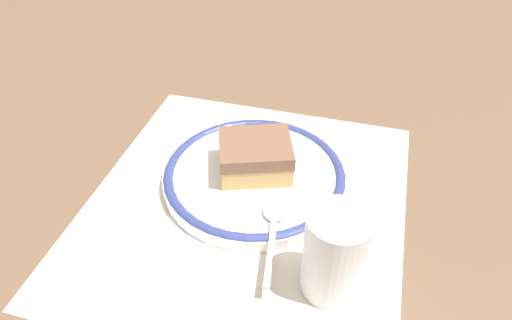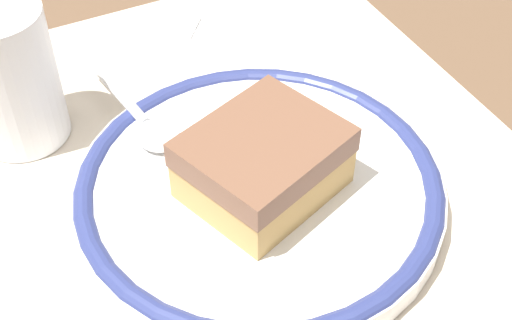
{
  "view_description": "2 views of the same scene",
  "coord_description": "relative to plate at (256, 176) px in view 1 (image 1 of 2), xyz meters",
  "views": [
    {
      "loc": [
        -0.38,
        -0.12,
        0.4
      ],
      "look_at": [
        0.04,
        -0.0,
        0.04
      ],
      "focal_mm": 33.56,
      "sensor_mm": 36.0,
      "label": 1
    },
    {
      "loc": [
        0.31,
        -0.14,
        0.33
      ],
      "look_at": [
        0.04,
        -0.0,
        0.04
      ],
      "focal_mm": 50.89,
      "sensor_mm": 36.0,
      "label": 2
    }
  ],
  "objects": [
    {
      "name": "spoon",
      "position": [
        -0.08,
        -0.04,
        0.01
      ],
      "size": [
        0.12,
        0.03,
        0.01
      ],
      "color": "silver",
      "rests_on": "plate"
    },
    {
      "name": "cup",
      "position": [
        -0.13,
        -0.11,
        0.03
      ],
      "size": [
        0.06,
        0.06,
        0.1
      ],
      "color": "white",
      "rests_on": "placemat"
    },
    {
      "name": "placemat",
      "position": [
        -0.04,
        0.0,
        -0.01
      ],
      "size": [
        0.4,
        0.37,
        0.0
      ],
      "primitive_type": "cube",
      "color": "beige",
      "rests_on": "ground_plane"
    },
    {
      "name": "napkin",
      "position": [
        -0.16,
        0.06,
        -0.01
      ],
      "size": [
        0.17,
        0.17,
        0.0
      ],
      "primitive_type": "cube",
      "rotation": [
        0.0,
        0.0,
        0.92
      ],
      "color": "white",
      "rests_on": "placemat"
    },
    {
      "name": "sugar_packet",
      "position": [
        -0.2,
        0.02,
        -0.01
      ],
      "size": [
        0.06,
        0.06,
        0.01
      ],
      "primitive_type": "cube",
      "rotation": [
        0.0,
        0.0,
        0.88
      ],
      "color": "white",
      "rests_on": "placemat"
    },
    {
      "name": "plate",
      "position": [
        0.0,
        0.0,
        0.0
      ],
      "size": [
        0.22,
        0.22,
        0.02
      ],
      "color": "white",
      "rests_on": "placemat"
    },
    {
      "name": "ground_plane",
      "position": [
        -0.04,
        0.0,
        -0.01
      ],
      "size": [
        2.4,
        2.4,
        0.0
      ],
      "primitive_type": "plane",
      "color": "brown"
    },
    {
      "name": "cake_slice",
      "position": [
        0.01,
        0.0,
        0.03
      ],
      "size": [
        0.1,
        0.11,
        0.04
      ],
      "color": "tan",
      "rests_on": "plate"
    }
  ]
}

